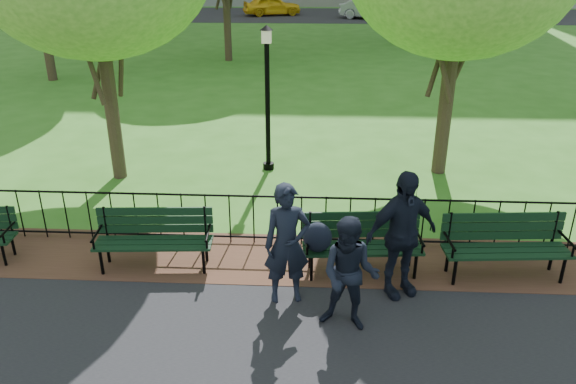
# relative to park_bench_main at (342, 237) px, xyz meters

# --- Properties ---
(ground) EXTENTS (120.00, 120.00, 0.00)m
(ground) POSITION_rel_park_bench_main_xyz_m (-0.03, -1.11, -0.64)
(ground) COLOR #2B5D18
(dirt_strip) EXTENTS (60.00, 1.60, 0.01)m
(dirt_strip) POSITION_rel_park_bench_main_xyz_m (-0.03, 0.39, -0.63)
(dirt_strip) COLOR #3B2418
(dirt_strip) RESTS_ON ground
(far_street) EXTENTS (70.00, 9.00, 0.01)m
(far_street) POSITION_rel_park_bench_main_xyz_m (-0.03, 33.89, -0.64)
(far_street) COLOR black
(far_street) RESTS_ON ground
(iron_fence) EXTENTS (24.06, 0.06, 1.00)m
(iron_fence) POSITION_rel_park_bench_main_xyz_m (-0.03, 0.89, -0.14)
(iron_fence) COLOR black
(iron_fence) RESTS_ON ground
(park_bench_main) EXTENTS (1.84, 0.71, 1.02)m
(park_bench_main) POSITION_rel_park_bench_main_xyz_m (0.00, 0.00, 0.00)
(park_bench_main) COLOR black
(park_bench_main) RESTS_ON ground
(park_bench_left_a) EXTENTS (1.83, 0.68, 1.02)m
(park_bench_left_a) POSITION_rel_park_bench_main_xyz_m (-2.89, 0.11, -0.06)
(park_bench_left_a) COLOR black
(park_bench_left_a) RESTS_ON ground
(park_bench_right_a) EXTENTS (1.91, 0.72, 1.06)m
(park_bench_right_a) POSITION_rel_park_bench_main_xyz_m (2.46, 0.13, -0.04)
(park_bench_right_a) COLOR black
(park_bench_right_a) RESTS_ON ground
(lamppost) EXTENTS (0.28, 0.28, 3.15)m
(lamppost) POSITION_rel_park_bench_main_xyz_m (-1.48, 4.34, 1.08)
(lamppost) COLOR black
(lamppost) RESTS_ON ground
(person_left) EXTENTS (0.71, 0.54, 1.76)m
(person_left) POSITION_rel_park_bench_main_xyz_m (-0.78, -0.70, 0.25)
(person_left) COLOR black
(person_left) RESTS_ON asphalt_path
(person_mid) EXTENTS (0.84, 0.57, 1.58)m
(person_mid) POSITION_rel_park_bench_main_xyz_m (0.05, -1.30, 0.16)
(person_mid) COLOR black
(person_mid) RESTS_ON asphalt_path
(person_right) EXTENTS (1.20, 0.88, 1.89)m
(person_right) POSITION_rel_park_bench_main_xyz_m (0.80, -0.46, 0.32)
(person_right) COLOR black
(person_right) RESTS_ON asphalt_path
(taxi) EXTENTS (4.29, 2.79, 1.36)m
(taxi) POSITION_rel_park_bench_main_xyz_m (-3.73, 33.51, 0.05)
(taxi) COLOR gold
(taxi) RESTS_ON far_street
(sedan_silver) EXTENTS (4.33, 2.80, 1.35)m
(sedan_silver) POSITION_rel_park_bench_main_xyz_m (3.02, 31.80, 0.04)
(sedan_silver) COLOR #989BA0
(sedan_silver) RESTS_ON far_street
(sedan_dark) EXTENTS (5.65, 2.80, 1.58)m
(sedan_dark) POSITION_rel_park_bench_main_xyz_m (7.18, 33.52, 0.16)
(sedan_dark) COLOR black
(sedan_dark) RESTS_ON far_street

